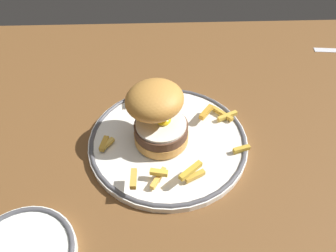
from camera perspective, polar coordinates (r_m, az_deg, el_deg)
The scene contains 4 objects.
ground_plane at distance 62.96cm, azimuth 3.65°, elevation -3.50°, with size 144.33×87.85×4.00cm, color brown.
dinner_plate at distance 59.99cm, azimuth -0.00°, elevation -2.52°, with size 28.79×28.79×1.60cm.
burger at distance 55.66cm, azimuth -1.86°, elevation 2.19°, with size 13.56×13.36×11.39cm.
fries_pile at distance 57.13cm, azimuth 1.32°, elevation -3.01°, with size 26.27×23.49×2.75cm.
Camera 1 is at (-5.51, -40.95, 45.50)cm, focal length 35.22 mm.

